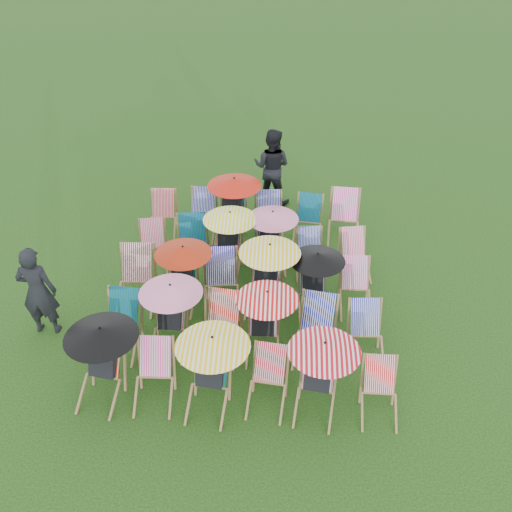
{
  "coord_description": "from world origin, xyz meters",
  "views": [
    {
      "loc": [
        0.58,
        -7.96,
        6.88
      ],
      "look_at": [
        0.14,
        0.36,
        0.9
      ],
      "focal_mm": 40.0,
      "sensor_mm": 36.0,
      "label": 1
    }
  ],
  "objects_px": {
    "person_left": "(38,291)",
    "person_rear": "(272,167)",
    "deckchair_0": "(101,362)",
    "deckchair_5": "(380,393)",
    "deckchair_29": "(344,219)"
  },
  "relations": [
    {
      "from": "deckchair_0",
      "to": "person_rear",
      "type": "height_order",
      "value": "person_rear"
    },
    {
      "from": "person_left",
      "to": "deckchair_5",
      "type": "bearing_deg",
      "value": 163.27
    },
    {
      "from": "person_left",
      "to": "person_rear",
      "type": "height_order",
      "value": "person_rear"
    },
    {
      "from": "deckchair_29",
      "to": "deckchair_5",
      "type": "bearing_deg",
      "value": -83.38
    },
    {
      "from": "person_left",
      "to": "person_rear",
      "type": "bearing_deg",
      "value": -130.25
    },
    {
      "from": "deckchair_5",
      "to": "deckchair_29",
      "type": "distance_m",
      "value": 4.65
    },
    {
      "from": "deckchair_29",
      "to": "person_rear",
      "type": "xyz_separation_m",
      "value": [
        -1.58,
        1.55,
        0.4
      ]
    },
    {
      "from": "deckchair_29",
      "to": "person_left",
      "type": "relative_size",
      "value": 0.59
    },
    {
      "from": "deckchair_5",
      "to": "deckchair_29",
      "type": "bearing_deg",
      "value": 93.24
    },
    {
      "from": "deckchair_0",
      "to": "deckchair_5",
      "type": "xyz_separation_m",
      "value": [
        4.13,
        -0.14,
        -0.27
      ]
    },
    {
      "from": "deckchair_5",
      "to": "person_rear",
      "type": "height_order",
      "value": "person_rear"
    },
    {
      "from": "deckchair_0",
      "to": "deckchair_5",
      "type": "relative_size",
      "value": 1.55
    },
    {
      "from": "deckchair_0",
      "to": "person_rear",
      "type": "relative_size",
      "value": 0.71
    },
    {
      "from": "deckchair_0",
      "to": "deckchair_29",
      "type": "distance_m",
      "value": 5.98
    },
    {
      "from": "deckchair_5",
      "to": "person_left",
      "type": "bearing_deg",
      "value": 165.65
    }
  ]
}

